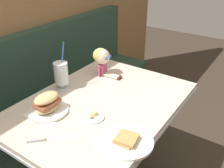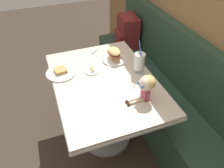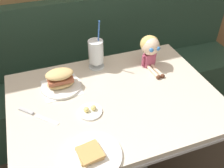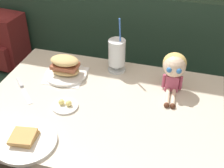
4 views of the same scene
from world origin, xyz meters
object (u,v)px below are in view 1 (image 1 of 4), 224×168
(milkshake_glass, at_px, (61,74))
(sandwich_plate, at_px, (47,105))
(toast_plate, at_px, (127,141))
(butter_knife, at_px, (43,140))
(seated_doll, at_px, (102,58))
(butter_saucer, at_px, (93,117))

(milkshake_glass, height_order, sandwich_plate, milkshake_glass)
(toast_plate, xyz_separation_m, butter_knife, (-0.21, 0.34, -0.01))
(toast_plate, relative_size, butter_knife, 1.38)
(toast_plate, height_order, sandwich_plate, sandwich_plate)
(sandwich_plate, distance_m, seated_doll, 0.56)
(milkshake_glass, height_order, butter_saucer, milkshake_glass)
(seated_doll, bearing_deg, sandwich_plate, -176.82)
(milkshake_glass, height_order, butter_knife, milkshake_glass)
(butter_saucer, height_order, butter_knife, butter_saucer)
(milkshake_glass, bearing_deg, seated_doll, -17.35)
(sandwich_plate, distance_m, butter_knife, 0.24)
(butter_saucer, height_order, seated_doll, seated_doll)
(butter_saucer, bearing_deg, seated_doll, 30.87)
(butter_saucer, bearing_deg, sandwich_plate, 112.15)
(toast_plate, bearing_deg, seated_doll, 45.31)
(butter_saucer, bearing_deg, toast_plate, -104.26)
(sandwich_plate, height_order, butter_saucer, sandwich_plate)
(butter_knife, xyz_separation_m, seated_doll, (0.73, 0.18, 0.12))
(toast_plate, height_order, milkshake_glass, milkshake_glass)
(toast_plate, bearing_deg, milkshake_glass, 71.31)
(toast_plate, bearing_deg, butter_knife, 121.88)
(toast_plate, xyz_separation_m, butter_saucer, (0.06, 0.25, -0.00))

